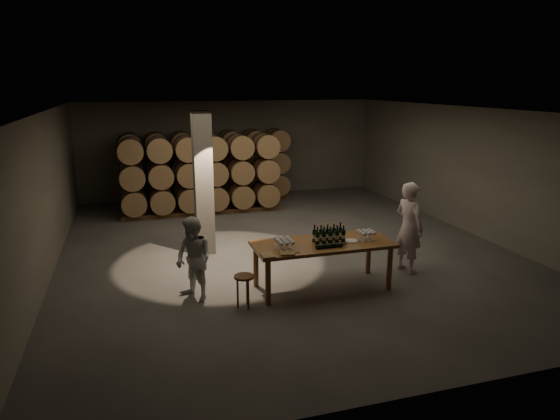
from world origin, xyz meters
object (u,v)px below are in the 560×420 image
object	(u,v)px
tasting_table	(323,248)
person_man	(409,227)
plate	(351,241)
notebook_near	(287,253)
person_woman	(194,259)
bottle_cluster	(329,236)
stool	(244,281)

from	to	relation	value
tasting_table	person_man	world-z (taller)	person_man
plate	notebook_near	distance (m)	1.42
notebook_near	person_woman	size ratio (longest dim) A/B	0.16
notebook_near	plate	bearing A→B (deg)	28.36
tasting_table	person_man	bearing A→B (deg)	8.87
tasting_table	plate	distance (m)	0.56
tasting_table	person_woman	xyz separation A→B (m)	(-2.37, 0.19, -0.04)
bottle_cluster	tasting_table	bearing A→B (deg)	-170.37
plate	person_man	distance (m)	1.51
stool	person_woman	bearing A→B (deg)	143.11
person_man	notebook_near	bearing A→B (deg)	89.61
tasting_table	notebook_near	bearing A→B (deg)	-152.62
plate	person_woman	bearing A→B (deg)	174.92
bottle_cluster	plate	bearing A→B (deg)	-12.82
bottle_cluster	notebook_near	world-z (taller)	bottle_cluster
bottle_cluster	stool	distance (m)	1.86
tasting_table	stool	xyz separation A→B (m)	(-1.60, -0.39, -0.32)
bottle_cluster	plate	xyz separation A→B (m)	(0.41, -0.09, -0.11)
notebook_near	person_woman	xyz separation A→B (m)	(-1.54, 0.62, -0.16)
plate	notebook_near	bearing A→B (deg)	-165.40
stool	person_man	bearing A→B (deg)	11.12
notebook_near	person_man	size ratio (longest dim) A/B	0.13
bottle_cluster	person_man	bearing A→B (deg)	8.81
tasting_table	person_woman	world-z (taller)	person_woman
tasting_table	plate	xyz separation A→B (m)	(0.54, -0.07, 0.11)
bottle_cluster	stool	xyz separation A→B (m)	(-1.72, -0.42, -0.54)
plate	notebook_near	xyz separation A→B (m)	(-1.37, -0.36, 0.01)
plate	person_woman	world-z (taller)	person_woman
tasting_table	person_woman	bearing A→B (deg)	175.50
tasting_table	person_woman	size ratio (longest dim) A/B	1.71
tasting_table	stool	bearing A→B (deg)	-166.11
tasting_table	bottle_cluster	xyz separation A→B (m)	(0.13, 0.02, 0.22)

